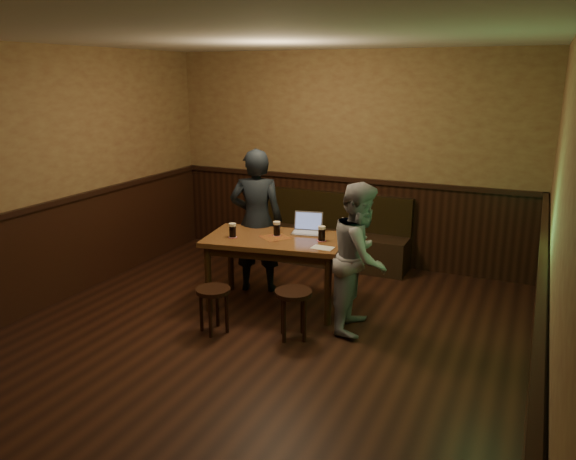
# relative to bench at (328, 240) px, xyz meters

# --- Properties ---
(room) EXTENTS (5.04, 6.04, 2.84)m
(room) POSITION_rel_bench_xyz_m (0.17, -2.53, 0.89)
(room) COLOR black
(room) RESTS_ON ground
(bench) EXTENTS (2.20, 0.50, 0.95)m
(bench) POSITION_rel_bench_xyz_m (0.00, 0.00, 0.00)
(bench) COLOR black
(bench) RESTS_ON ground
(pub_table) EXTENTS (1.59, 1.07, 0.79)m
(pub_table) POSITION_rel_bench_xyz_m (-0.00, -1.64, 0.37)
(pub_table) COLOR #532717
(pub_table) RESTS_ON ground
(stool_left) EXTENTS (0.42, 0.42, 0.46)m
(stool_left) POSITION_rel_bench_xyz_m (-0.27, -2.49, 0.06)
(stool_left) COLOR black
(stool_left) RESTS_ON ground
(stool_right) EXTENTS (0.45, 0.45, 0.49)m
(stool_right) POSITION_rel_bench_xyz_m (0.50, -2.29, 0.08)
(stool_right) COLOR black
(stool_right) RESTS_ON ground
(pint_left) EXTENTS (0.10, 0.10, 0.16)m
(pint_left) POSITION_rel_bench_xyz_m (-0.42, -1.83, 0.56)
(pint_left) COLOR maroon
(pint_left) RESTS_ON pub_table
(pint_mid) EXTENTS (0.10, 0.10, 0.16)m
(pint_mid) POSITION_rel_bench_xyz_m (-0.01, -1.57, 0.56)
(pint_mid) COLOR maroon
(pint_mid) RESTS_ON pub_table
(pint_right) EXTENTS (0.10, 0.10, 0.16)m
(pint_right) POSITION_rel_bench_xyz_m (0.50, -1.55, 0.56)
(pint_right) COLOR maroon
(pint_right) RESTS_ON pub_table
(laptop) EXTENTS (0.36, 0.31, 0.23)m
(laptop) POSITION_rel_bench_xyz_m (0.25, -1.33, 0.54)
(laptop) COLOR silver
(laptop) RESTS_ON pub_table
(menu) EXTENTS (0.22, 0.15, 0.00)m
(menu) POSITION_rel_bench_xyz_m (0.60, -1.79, 0.48)
(menu) COLOR silver
(menu) RESTS_ON pub_table
(person_suit) EXTENTS (0.72, 0.59, 1.69)m
(person_suit) POSITION_rel_bench_xyz_m (-0.41, -1.28, 0.53)
(person_suit) COLOR black
(person_suit) RESTS_ON ground
(person_grey) EXTENTS (0.63, 0.78, 1.50)m
(person_grey) POSITION_rel_bench_xyz_m (1.01, -1.80, 0.44)
(person_grey) COLOR gray
(person_grey) RESTS_ON ground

